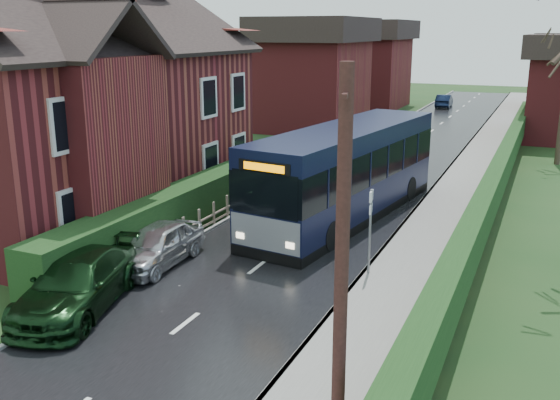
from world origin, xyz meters
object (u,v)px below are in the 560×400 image
at_px(car_green, 77,283).
at_px(telegraph_pole, 341,271).
at_px(bus, 346,173).
at_px(bus_stop_sign, 370,220).
at_px(brick_house, 76,97).
at_px(car_silver, 157,245).

xyz_separation_m(car_green, telegraph_pole, (7.70, -2.68, 2.54)).
distance_m(bus, car_green, 10.95).
distance_m(bus_stop_sign, telegraph_pole, 7.89).
xyz_separation_m(brick_house, car_silver, (5.93, -3.78, -3.75)).
bearing_deg(brick_house, bus, 18.35).
distance_m(brick_house, car_silver, 7.97).
relative_size(bus, bus_stop_sign, 4.44).
height_order(car_silver, bus_stop_sign, bus_stop_sign).
height_order(brick_house, bus_stop_sign, brick_house).
height_order(brick_house, telegraph_pole, brick_house).
bearing_deg(telegraph_pole, bus_stop_sign, 88.52).
height_order(bus, car_green, bus).
xyz_separation_m(car_silver, telegraph_pole, (7.60, -6.00, 2.59)).
xyz_separation_m(bus, car_green, (-3.69, -10.26, -1.00)).
distance_m(brick_house, telegraph_pole, 16.74).
xyz_separation_m(bus, bus_stop_sign, (2.41, -5.36, 0.01)).
bearing_deg(telegraph_pole, car_silver, 128.30).
bearing_deg(car_silver, telegraph_pole, -40.13).
relative_size(brick_house, telegraph_pole, 2.30).
bearing_deg(car_green, car_silver, 73.32).
height_order(bus_stop_sign, telegraph_pole, telegraph_pole).
relative_size(bus, car_green, 2.44).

